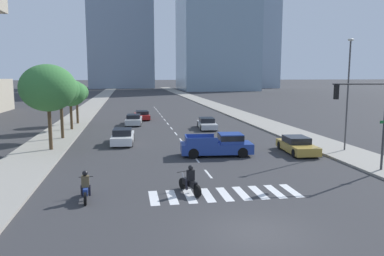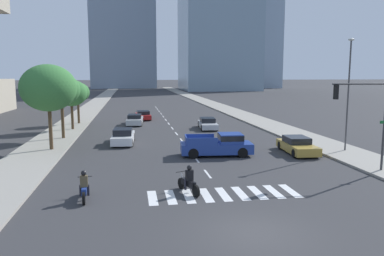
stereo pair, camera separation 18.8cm
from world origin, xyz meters
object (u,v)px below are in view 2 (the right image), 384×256
object	(u,v)px
sedan_red_3	(143,115)
street_tree_fourth	(78,93)
street_tree_third	(71,93)
motorcycle_trailing	(189,182)
sedan_silver_1	(208,124)
pickup_truck	(220,145)
sedan_gold_0	(297,146)
street_tree_nearest	(48,88)
sedan_silver_4	(135,120)
street_lamp_east	(349,87)
traffic_signal_near	(366,108)
motorcycle_lead	(84,188)
street_tree_second	(61,90)
sedan_white_2	(123,137)

from	to	relation	value
sedan_red_3	street_tree_fourth	bearing A→B (deg)	114.27
sedan_red_3	street_tree_third	size ratio (longest dim) A/B	0.89
motorcycle_trailing	sedan_silver_1	xyz separation A→B (m)	(5.61, 22.52, -0.02)
pickup_truck	sedan_red_3	world-z (taller)	pickup_truck
sedan_gold_0	street_tree_nearest	bearing A→B (deg)	-97.88
sedan_silver_4	street_lamp_east	world-z (taller)	street_lamp_east
sedan_gold_0	street_tree_third	world-z (taller)	street_tree_third
sedan_silver_1	pickup_truck	bearing A→B (deg)	-3.75
pickup_truck	sedan_silver_1	size ratio (longest dim) A/B	1.12
traffic_signal_near	sedan_silver_1	bearing A→B (deg)	-74.67
motorcycle_lead	street_tree_nearest	size ratio (longest dim) A/B	0.31
sedan_silver_4	street_tree_fourth	world-z (taller)	street_tree_fourth
sedan_silver_1	street_tree_fourth	size ratio (longest dim) A/B	0.98
street_tree_nearest	street_tree_third	xyz separation A→B (m)	(0.00, 11.28, -0.94)
motorcycle_trailing	sedan_gold_0	xyz separation A→B (m)	(9.83, 8.50, -0.00)
pickup_truck	street_tree_second	world-z (taller)	street_tree_second
sedan_gold_0	street_lamp_east	world-z (taller)	street_lamp_east
motorcycle_trailing	sedan_red_3	xyz separation A→B (m)	(-1.25, 32.58, -0.03)
sedan_silver_1	sedan_white_2	bearing A→B (deg)	-45.35
motorcycle_lead	sedan_gold_0	xyz separation A→B (m)	(14.99, 8.74, -0.00)
motorcycle_trailing	sedan_white_2	xyz separation A→B (m)	(-3.58, 14.67, 0.04)
sedan_silver_1	street_tree_nearest	distance (m)	18.50
sedan_gold_0	street_lamp_east	bearing A→B (deg)	89.32
sedan_silver_4	motorcycle_lead	bearing A→B (deg)	178.85
motorcycle_trailing	street_tree_third	distance (m)	25.54
sedan_white_2	street_tree_fourth	world-z (taller)	street_tree_fourth
street_tree_nearest	traffic_signal_near	bearing A→B (deg)	-26.44
sedan_silver_1	sedan_silver_4	world-z (taller)	sedan_silver_4
sedan_red_3	traffic_signal_near	distance (m)	33.02
pickup_truck	street_tree_third	xyz separation A→B (m)	(-12.83, 15.08, 3.25)
motorcycle_lead	street_tree_third	distance (m)	24.41
sedan_red_3	traffic_signal_near	world-z (taller)	traffic_signal_near
sedan_white_2	street_tree_third	bearing A→B (deg)	35.19
pickup_truck	sedan_gold_0	world-z (taller)	pickup_truck
sedan_gold_0	street_tree_nearest	world-z (taller)	street_tree_nearest
sedan_white_2	sedan_red_3	distance (m)	18.07
traffic_signal_near	street_tree_second	world-z (taller)	street_tree_second
street_lamp_east	sedan_gold_0	bearing A→B (deg)	175.87
sedan_silver_1	street_tree_second	world-z (taller)	street_tree_second
sedan_white_2	street_tree_nearest	size ratio (longest dim) A/B	0.70
pickup_truck	street_lamp_east	xyz separation A→B (m)	(10.02, -0.29, 4.25)
street_tree_nearest	street_tree_second	xyz separation A→B (m)	(0.00, 5.44, -0.36)
motorcycle_lead	traffic_signal_near	world-z (taller)	traffic_signal_near
pickup_truck	sedan_red_3	bearing A→B (deg)	106.01
sedan_white_2	traffic_signal_near	bearing A→B (deg)	-127.05
sedan_gold_0	sedan_red_3	world-z (taller)	sedan_gold_0
sedan_white_2	sedan_silver_4	world-z (taller)	sedan_white_2
traffic_signal_near	sedan_gold_0	bearing A→B (deg)	-77.93
sedan_gold_0	sedan_silver_4	bearing A→B (deg)	-143.48
street_tree_nearest	motorcycle_lead	bearing A→B (deg)	-72.31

